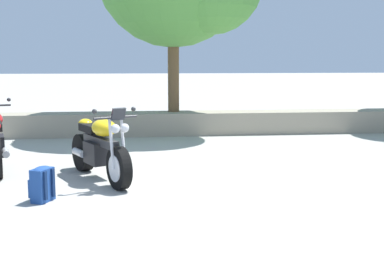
# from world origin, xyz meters

# --- Properties ---
(ground_plane) EXTENTS (120.00, 120.00, 0.00)m
(ground_plane) POSITION_xyz_m (0.00, 0.00, 0.00)
(ground_plane) COLOR #A3A099
(stone_wall) EXTENTS (36.00, 0.80, 0.55)m
(stone_wall) POSITION_xyz_m (0.00, 4.80, 0.28)
(stone_wall) COLOR gray
(stone_wall) RESTS_ON ground
(motorcycle_yellow_centre) EXTENTS (1.13, 1.92, 1.18)m
(motorcycle_yellow_centre) POSITION_xyz_m (-1.43, 0.23, 0.49)
(motorcycle_yellow_centre) COLOR black
(motorcycle_yellow_centre) RESTS_ON ground
(rider_backpack) EXTENTS (0.33, 0.35, 0.47)m
(rider_backpack) POSITION_xyz_m (-2.10, -0.90, 0.24)
(rider_backpack) COLOR navy
(rider_backpack) RESTS_ON ground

